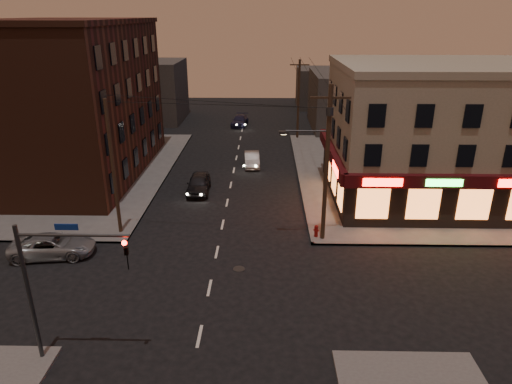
{
  "coord_description": "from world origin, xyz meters",
  "views": [
    {
      "loc": [
        2.99,
        -21.17,
        13.96
      ],
      "look_at": [
        2.41,
        6.23,
        3.2
      ],
      "focal_mm": 32.0,
      "sensor_mm": 36.0,
      "label": 1
    }
  ],
  "objects_px": {
    "sedan_far": "(240,121)",
    "fire_hydrant": "(316,230)",
    "suv_cross": "(53,246)",
    "sedan_near": "(199,184)",
    "sedan_mid": "(252,159)"
  },
  "relations": [
    {
      "from": "suv_cross",
      "to": "fire_hydrant",
      "type": "distance_m",
      "value": 16.62
    },
    {
      "from": "sedan_far",
      "to": "fire_hydrant",
      "type": "xyz_separation_m",
      "value": [
        6.83,
        -32.57,
        -0.06
      ]
    },
    {
      "from": "sedan_near",
      "to": "sedan_far",
      "type": "distance_m",
      "value": 24.38
    },
    {
      "from": "sedan_mid",
      "to": "sedan_far",
      "type": "xyz_separation_m",
      "value": [
        -2.12,
        17.15,
        -0.0
      ]
    },
    {
      "from": "sedan_near",
      "to": "sedan_mid",
      "type": "xyz_separation_m",
      "value": [
        4.23,
        7.14,
        -0.09
      ]
    },
    {
      "from": "sedan_far",
      "to": "sedan_near",
      "type": "bearing_deg",
      "value": -88.36
    },
    {
      "from": "sedan_mid",
      "to": "sedan_far",
      "type": "bearing_deg",
      "value": 93.28
    },
    {
      "from": "sedan_near",
      "to": "fire_hydrant",
      "type": "relative_size",
      "value": 5.37
    },
    {
      "from": "sedan_near",
      "to": "sedan_mid",
      "type": "distance_m",
      "value": 8.3
    },
    {
      "from": "fire_hydrant",
      "to": "sedan_near",
      "type": "bearing_deg",
      "value": 137.18
    },
    {
      "from": "suv_cross",
      "to": "sedan_far",
      "type": "relative_size",
      "value": 1.08
    },
    {
      "from": "suv_cross",
      "to": "sedan_mid",
      "type": "relative_size",
      "value": 1.23
    },
    {
      "from": "fire_hydrant",
      "to": "sedan_mid",
      "type": "bearing_deg",
      "value": 106.98
    },
    {
      "from": "suv_cross",
      "to": "fire_hydrant",
      "type": "xyz_separation_m",
      "value": [
        16.4,
        2.65,
        -0.09
      ]
    },
    {
      "from": "suv_cross",
      "to": "fire_hydrant",
      "type": "relative_size",
      "value": 6.0
    }
  ]
}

